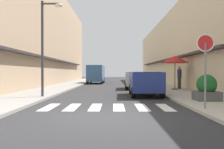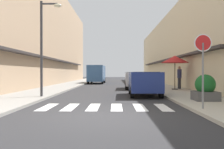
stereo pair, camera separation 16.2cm
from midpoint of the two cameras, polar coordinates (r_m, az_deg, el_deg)
ground_plane at (r=26.84m, az=-0.37°, el=-2.60°), size 103.77×103.77×0.00m
sidewalk_left at (r=27.31m, az=-10.36°, el=-2.43°), size 3.01×66.04×0.12m
sidewalk_right at (r=27.19m, az=9.67°, el=-2.44°), size 3.01×66.04×0.12m
building_row_left at (r=29.90m, az=-17.53°, el=8.74°), size 5.50×44.45×11.51m
building_row_right at (r=29.49m, az=16.97°, el=5.47°), size 5.50×44.45×8.04m
crosswalk at (r=10.17m, az=-1.60°, el=-7.59°), size 5.20×2.20×0.01m
parked_car_near at (r=15.03m, az=7.39°, el=-1.49°), size 1.88×4.06×1.47m
parked_car_mid at (r=21.53m, az=5.26°, el=-0.90°), size 1.92×4.22×1.47m
delivery_van at (r=32.29m, az=-3.86°, el=0.41°), size 2.12×5.45×2.37m
round_street_sign at (r=9.57m, az=20.35°, el=5.03°), size 0.65×0.07×2.71m
street_lamp at (r=14.15m, az=-15.42°, el=8.17°), size 1.19×0.28×5.25m
cafe_umbrella at (r=19.72m, az=14.16°, el=3.39°), size 2.13×2.13×2.62m
planter_corner at (r=12.36m, az=20.71°, el=-3.08°), size 1.07×1.07×1.22m
pedestrian_walking_near at (r=20.60m, az=15.14°, el=-0.53°), size 0.34×0.34×1.81m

